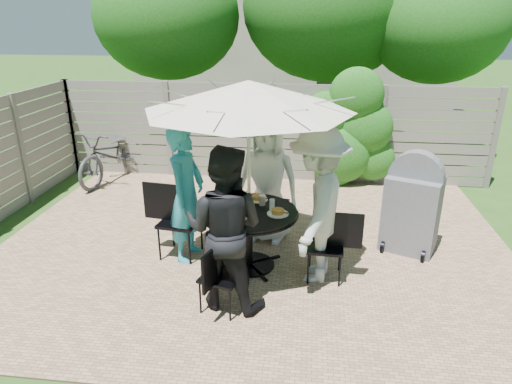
# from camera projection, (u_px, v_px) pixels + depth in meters

# --- Properties ---
(backyard_envelope) EXTENTS (60.00, 60.00, 5.00)m
(backyard_envelope) POSITION_uv_depth(u_px,v_px,m) (295.00, 28.00, 14.72)
(backyard_envelope) COLOR #274816
(backyard_envelope) RESTS_ON ground
(patio_table) EXTENTS (1.38, 1.38, 0.78)m
(patio_table) POSITION_uv_depth(u_px,v_px,m) (249.00, 228.00, 5.64)
(patio_table) COLOR black
(patio_table) RESTS_ON ground
(umbrella) EXTENTS (2.80, 2.80, 2.34)m
(umbrella) POSITION_uv_depth(u_px,v_px,m) (248.00, 96.00, 5.05)
(umbrella) COLOR silver
(umbrella) RESTS_ON ground
(chair_back) EXTENTS (0.56, 0.74, 0.98)m
(chair_back) POSITION_uv_depth(u_px,v_px,m) (270.00, 216.00, 6.59)
(chair_back) COLOR black
(chair_back) RESTS_ON ground
(person_back) EXTENTS (0.95, 0.71, 1.77)m
(person_back) POSITION_uv_depth(u_px,v_px,m) (268.00, 180.00, 6.25)
(person_back) COLOR silver
(person_back) RESTS_ON ground
(chair_left) EXTENTS (0.75, 0.54, 1.01)m
(chair_left) POSITION_uv_depth(u_px,v_px,m) (179.00, 235.00, 5.99)
(chair_left) COLOR black
(chair_left) RESTS_ON ground
(person_left) EXTENTS (0.53, 0.71, 1.77)m
(person_left) POSITION_uv_depth(u_px,v_px,m) (187.00, 195.00, 5.74)
(person_left) COLOR teal
(person_left) RESTS_ON ground
(chair_front) EXTENTS (0.50, 0.64, 0.84)m
(chair_front) POSITION_uv_depth(u_px,v_px,m) (222.00, 290.00, 4.88)
(chair_front) COLOR black
(chair_front) RESTS_ON ground
(person_front) EXTENTS (1.00, 0.84, 1.82)m
(person_front) POSITION_uv_depth(u_px,v_px,m) (225.00, 229.00, 4.76)
(person_front) COLOR black
(person_front) RESTS_ON ground
(chair_right) EXTENTS (0.65, 0.44, 0.88)m
(chair_right) POSITION_uv_depth(u_px,v_px,m) (326.00, 259.00, 5.48)
(chair_right) COLOR black
(chair_right) RESTS_ON ground
(person_right) EXTENTS (0.91, 1.33, 1.89)m
(person_right) POSITION_uv_depth(u_px,v_px,m) (317.00, 206.00, 5.26)
(person_right) COLOR #B7B9B3
(person_right) RESTS_ON ground
(plate_back) EXTENTS (0.26, 0.26, 0.06)m
(plate_back) POSITION_uv_depth(u_px,v_px,m) (258.00, 198.00, 5.86)
(plate_back) COLOR white
(plate_back) RESTS_ON patio_table
(plate_left) EXTENTS (0.26, 0.26, 0.06)m
(plate_left) POSITION_uv_depth(u_px,v_px,m) (222.00, 205.00, 5.64)
(plate_left) COLOR white
(plate_left) RESTS_ON patio_table
(plate_front) EXTENTS (0.26, 0.26, 0.06)m
(plate_front) POSITION_uv_depth(u_px,v_px,m) (240.00, 221.00, 5.22)
(plate_front) COLOR white
(plate_front) RESTS_ON patio_table
(plate_right) EXTENTS (0.26, 0.26, 0.06)m
(plate_right) POSITION_uv_depth(u_px,v_px,m) (278.00, 212.00, 5.44)
(plate_right) COLOR white
(plate_right) RESTS_ON patio_table
(glass_back) EXTENTS (0.07, 0.07, 0.14)m
(glass_back) POSITION_uv_depth(u_px,v_px,m) (248.00, 197.00, 5.79)
(glass_back) COLOR silver
(glass_back) RESTS_ON patio_table
(glass_front) EXTENTS (0.07, 0.07, 0.14)m
(glass_front) POSITION_uv_depth(u_px,v_px,m) (251.00, 215.00, 5.27)
(glass_front) COLOR silver
(glass_front) RESTS_ON patio_table
(glass_right) EXTENTS (0.07, 0.07, 0.14)m
(glass_right) POSITION_uv_depth(u_px,v_px,m) (272.00, 205.00, 5.55)
(glass_right) COLOR silver
(glass_right) RESTS_ON patio_table
(syrup_jug) EXTENTS (0.09, 0.09, 0.16)m
(syrup_jug) POSITION_uv_depth(u_px,v_px,m) (246.00, 203.00, 5.58)
(syrup_jug) COLOR #59280C
(syrup_jug) RESTS_ON patio_table
(coffee_cup) EXTENTS (0.08, 0.08, 0.12)m
(coffee_cup) POSITION_uv_depth(u_px,v_px,m) (262.00, 201.00, 5.70)
(coffee_cup) COLOR #C6B293
(coffee_cup) RESTS_ON patio_table
(bicycle) EXTENTS (1.07, 2.05, 1.02)m
(bicycle) POSITION_uv_depth(u_px,v_px,m) (112.00, 154.00, 8.71)
(bicycle) COLOR #333338
(bicycle) RESTS_ON ground
(bbq_grill) EXTENTS (0.83, 0.75, 1.40)m
(bbq_grill) POSITION_uv_depth(u_px,v_px,m) (412.00, 206.00, 6.03)
(bbq_grill) COLOR slate
(bbq_grill) RESTS_ON ground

